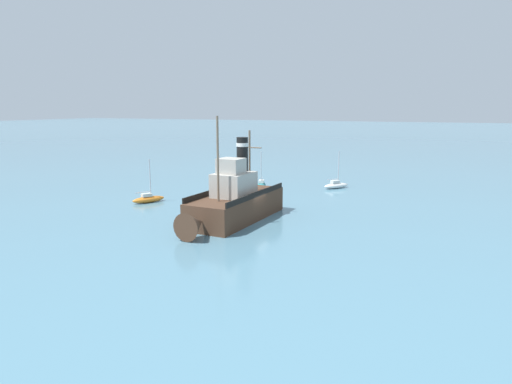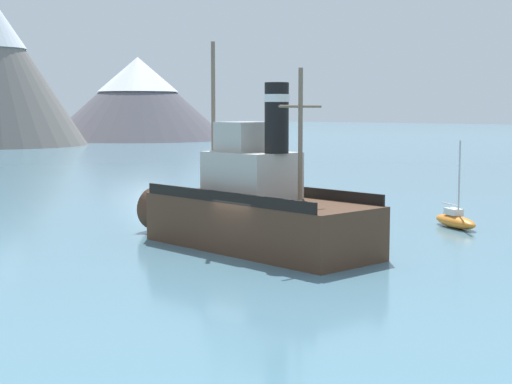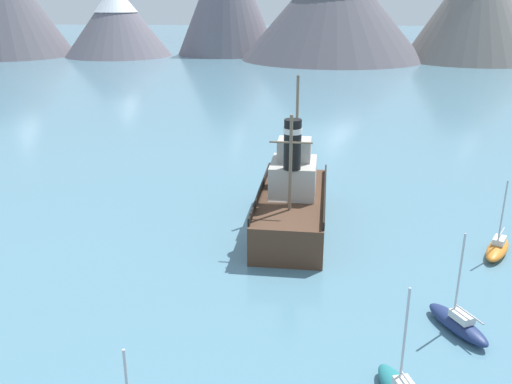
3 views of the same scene
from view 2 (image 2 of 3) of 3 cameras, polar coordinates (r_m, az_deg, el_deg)
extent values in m
plane|color=teal|center=(35.66, -1.08, -4.62)|extent=(600.00, 600.00, 0.00)
cone|color=#56545B|center=(174.84, -8.57, 6.73)|extent=(39.90, 39.90, 17.94)
cone|color=white|center=(174.99, -8.60, 8.45)|extent=(17.64, 17.64, 7.55)
cube|color=#4C3323|center=(36.90, 0.19, -2.37)|extent=(5.06, 12.23, 2.40)
cone|color=#4C3323|center=(42.41, -6.45, -1.31)|extent=(2.48, 2.53, 2.35)
cube|color=#B2ADA3|center=(37.01, -0.33, 1.24)|extent=(3.22, 4.16, 2.20)
cube|color=#B2ADA3|center=(37.27, -0.86, 4.05)|extent=(2.31, 2.12, 1.40)
cylinder|color=black|center=(35.64, 1.51, 5.40)|extent=(1.10, 1.10, 3.20)
cylinder|color=silver|center=(35.64, 1.52, 6.84)|extent=(1.16, 1.16, 0.35)
cylinder|color=#75604C|center=(38.99, -3.12, 5.37)|extent=(0.20, 0.20, 7.50)
cylinder|color=#75604C|center=(34.60, 3.25, 4.05)|extent=(0.20, 0.20, 6.00)
cylinder|color=#75604C|center=(34.58, 3.26, 6.24)|extent=(2.60, 0.26, 0.12)
cube|color=black|center=(35.30, -2.37, -0.38)|extent=(0.75, 11.39, 0.50)
cube|color=black|center=(38.21, 2.56, 0.11)|extent=(0.75, 11.39, 0.50)
ellipsoid|color=orange|center=(45.23, 14.29, -2.09)|extent=(2.82, 3.85, 0.70)
cube|color=silver|center=(45.33, 14.18, -1.39)|extent=(1.10, 1.27, 0.36)
cylinder|color=#B7B7BC|center=(44.70, 14.57, 0.97)|extent=(0.10, 0.10, 4.20)
cylinder|color=#B7B7BC|center=(45.63, 13.93, -0.87)|extent=(0.95, 1.61, 0.08)
camera|label=1|loc=(64.20, -39.46, 8.32)|focal=32.00mm
camera|label=3|loc=(29.06, 64.34, 19.14)|focal=38.00mm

